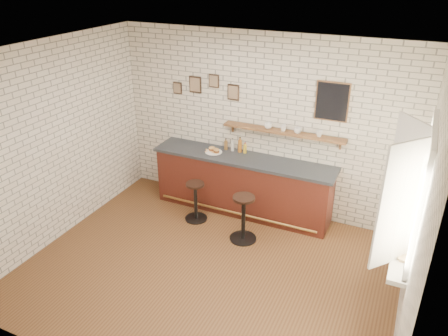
# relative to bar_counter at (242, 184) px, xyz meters

# --- Properties ---
(ground) EXTENTS (5.00, 5.00, 0.00)m
(ground) POSITION_rel_bar_counter_xyz_m (0.19, -1.70, -0.51)
(ground) COLOR brown
(ground) RESTS_ON ground
(bar_counter) EXTENTS (3.10, 0.65, 1.01)m
(bar_counter) POSITION_rel_bar_counter_xyz_m (0.00, 0.00, 0.00)
(bar_counter) COLOR #501E15
(bar_counter) RESTS_ON ground
(sandwich_plate) EXTENTS (0.28, 0.28, 0.01)m
(sandwich_plate) POSITION_rel_bar_counter_xyz_m (-0.53, -0.01, 0.51)
(sandwich_plate) COLOR white
(sandwich_plate) RESTS_ON bar_counter
(ciabatta_sandwich) EXTENTS (0.25, 0.18, 0.07)m
(ciabatta_sandwich) POSITION_rel_bar_counter_xyz_m (-0.52, -0.01, 0.55)
(ciabatta_sandwich) COLOR tan
(ciabatta_sandwich) RESTS_ON sandwich_plate
(potato_chips) EXTENTS (0.25, 0.18, 0.00)m
(potato_chips) POSITION_rel_bar_counter_xyz_m (-0.55, -0.02, 0.52)
(potato_chips) COLOR #EFAB54
(potato_chips) RESTS_ON sandwich_plate
(bitters_bottle_brown) EXTENTS (0.06, 0.06, 0.20)m
(bitters_bottle_brown) POSITION_rel_bar_counter_xyz_m (-0.39, 0.18, 0.58)
(bitters_bottle_brown) COLOR brown
(bitters_bottle_brown) RESTS_ON bar_counter
(bitters_bottle_white) EXTENTS (0.06, 0.06, 0.22)m
(bitters_bottle_white) POSITION_rel_bar_counter_xyz_m (-0.27, 0.18, 0.59)
(bitters_bottle_white) COLOR beige
(bitters_bottle_white) RESTS_ON bar_counter
(bitters_bottle_amber) EXTENTS (0.07, 0.07, 0.27)m
(bitters_bottle_amber) POSITION_rel_bar_counter_xyz_m (-0.13, 0.18, 0.61)
(bitters_bottle_amber) COLOR #A35D1A
(bitters_bottle_amber) RESTS_ON bar_counter
(condiment_bottle_yellow) EXTENTS (0.06, 0.06, 0.18)m
(condiment_bottle_yellow) POSITION_rel_bar_counter_xyz_m (-0.04, 0.18, 0.58)
(condiment_bottle_yellow) COLOR gold
(condiment_bottle_yellow) RESTS_ON bar_counter
(bar_stool_left) EXTENTS (0.38, 0.38, 0.68)m
(bar_stool_left) POSITION_rel_bar_counter_xyz_m (-0.59, -0.59, -0.14)
(bar_stool_left) COLOR black
(bar_stool_left) RESTS_ON ground
(bar_stool_right) EXTENTS (0.42, 0.42, 0.76)m
(bar_stool_right) POSITION_rel_bar_counter_xyz_m (0.35, -0.79, -0.10)
(bar_stool_right) COLOR black
(bar_stool_right) RESTS_ON ground
(wall_shelf) EXTENTS (2.00, 0.18, 0.18)m
(wall_shelf) POSITION_rel_bar_counter_xyz_m (0.59, 0.20, 0.97)
(wall_shelf) COLOR brown
(wall_shelf) RESTS_ON ground
(shelf_cup_a) EXTENTS (0.13, 0.13, 0.10)m
(shelf_cup_a) POSITION_rel_bar_counter_xyz_m (0.34, 0.20, 1.04)
(shelf_cup_a) COLOR white
(shelf_cup_a) RESTS_ON wall_shelf
(shelf_cup_b) EXTENTS (0.13, 0.13, 0.10)m
(shelf_cup_b) POSITION_rel_bar_counter_xyz_m (0.60, 0.20, 1.04)
(shelf_cup_b) COLOR white
(shelf_cup_b) RESTS_ON wall_shelf
(shelf_cup_c) EXTENTS (0.13, 0.13, 0.09)m
(shelf_cup_c) POSITION_rel_bar_counter_xyz_m (0.83, 0.20, 1.04)
(shelf_cup_c) COLOR white
(shelf_cup_c) RESTS_ON wall_shelf
(shelf_cup_d) EXTENTS (0.13, 0.13, 0.09)m
(shelf_cup_d) POSITION_rel_bar_counter_xyz_m (1.17, 0.20, 1.04)
(shelf_cup_d) COLOR white
(shelf_cup_d) RESTS_ON wall_shelf
(back_wall_decor) EXTENTS (2.96, 0.02, 0.56)m
(back_wall_decor) POSITION_rel_bar_counter_xyz_m (0.42, 0.28, 1.54)
(back_wall_decor) COLOR black
(back_wall_decor) RESTS_ON ground
(window_sill) EXTENTS (0.20, 1.35, 0.06)m
(window_sill) POSITION_rel_bar_counter_xyz_m (2.59, -1.40, 0.39)
(window_sill) COLOR white
(window_sill) RESTS_ON ground
(casement_window) EXTENTS (0.40, 1.30, 1.56)m
(casement_window) POSITION_rel_bar_counter_xyz_m (2.55, -1.40, 1.14)
(casement_window) COLOR white
(casement_window) RESTS_ON ground
(book_lower) EXTENTS (0.17, 0.21, 0.02)m
(book_lower) POSITION_rel_bar_counter_xyz_m (2.57, -1.62, 0.43)
(book_lower) COLOR tan
(book_lower) RESTS_ON window_sill
(book_upper) EXTENTS (0.17, 0.22, 0.02)m
(book_upper) POSITION_rel_bar_counter_xyz_m (2.57, -1.61, 0.45)
(book_upper) COLOR tan
(book_upper) RESTS_ON book_lower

